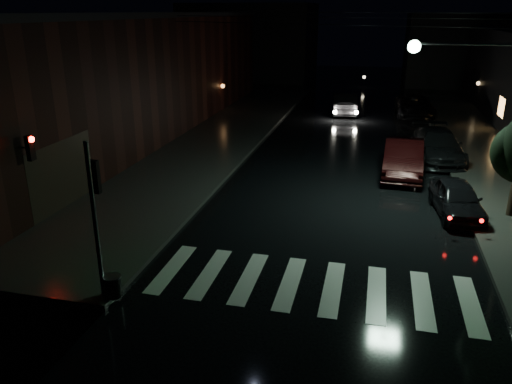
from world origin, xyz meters
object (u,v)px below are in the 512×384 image
Objects in this scene: parked_car_b at (403,158)px; oncoming_car at (344,103)px; parked_car_c at (437,146)px; parked_car_d at (415,106)px; parked_car_a at (457,199)px.

parked_car_b reaches higher than oncoming_car.
parked_car_c is 11.51m from parked_car_d.
oncoming_car reaches higher than parked_car_d.
parked_car_d is (-0.49, 19.05, 0.11)m from parked_car_a.
parked_car_c is 12.54m from oncoming_car.
oncoming_car is (-5.51, 11.26, 0.02)m from parked_car_c.
parked_car_c is 0.97× the size of parked_car_d.
parked_car_b is at bearing -127.02° from parked_car_c.
parked_car_a is 19.60m from oncoming_car.
parked_car_a is 0.77× the size of parked_car_b.
parked_car_c is 1.11× the size of oncoming_car.
parked_car_b reaches higher than parked_car_a.
parked_car_b is at bearing 98.93° from oncoming_car.
oncoming_car is at bearing 110.50° from parked_car_c.
parked_car_c reaches higher than parked_car_a.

